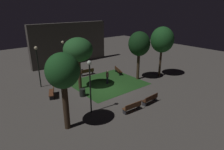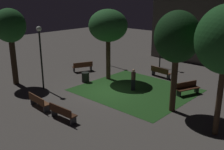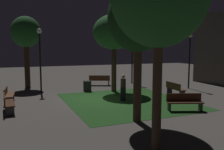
{
  "view_description": "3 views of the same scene",
  "coord_description": "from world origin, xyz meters",
  "px_view_note": "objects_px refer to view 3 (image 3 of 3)",
  "views": [
    {
      "loc": [
        -11.66,
        -15.18,
        8.55
      ],
      "look_at": [
        0.91,
        0.29,
        1.42
      ],
      "focal_mm": 30.6,
      "sensor_mm": 36.0,
      "label": 1
    },
    {
      "loc": [
        12.05,
        -12.84,
        6.66
      ],
      "look_at": [
        -0.15,
        0.45,
        1.12
      ],
      "focal_mm": 41.89,
      "sensor_mm": 36.0,
      "label": 2
    },
    {
      "loc": [
        13.82,
        -4.7,
        3.14
      ],
      "look_at": [
        1.02,
        0.67,
        1.61
      ],
      "focal_mm": 37.88,
      "sensor_mm": 36.0,
      "label": 3
    }
  ],
  "objects_px": {
    "bench_back_row": "(100,80)",
    "lamp_post_near_wall": "(40,49)",
    "bench_by_lamp": "(175,88)",
    "trash_bin": "(87,86)",
    "bench_corner": "(185,101)",
    "tree_lawn_side": "(114,33)",
    "lamp_post_plaza_west": "(190,51)",
    "pedestrian": "(123,87)",
    "tree_right_canopy": "(138,19)",
    "bench_front_right": "(8,94)",
    "lamp_post_path_center": "(132,49)",
    "bench_near_trees": "(7,103)",
    "tree_near_wall": "(26,33)"
  },
  "relations": [
    {
      "from": "bench_back_row",
      "to": "lamp_post_near_wall",
      "type": "distance_m",
      "value": 5.85
    },
    {
      "from": "bench_by_lamp",
      "to": "trash_bin",
      "type": "height_order",
      "value": "bench_by_lamp"
    },
    {
      "from": "bench_corner",
      "to": "bench_by_lamp",
      "type": "bearing_deg",
      "value": 149.15
    },
    {
      "from": "tree_lawn_side",
      "to": "trash_bin",
      "type": "xyz_separation_m",
      "value": [
        -0.8,
        -1.81,
        -3.93
      ]
    },
    {
      "from": "bench_by_lamp",
      "to": "tree_lawn_side",
      "type": "bearing_deg",
      "value": -132.33
    },
    {
      "from": "lamp_post_plaza_west",
      "to": "trash_bin",
      "type": "distance_m",
      "value": 8.47
    },
    {
      "from": "bench_by_lamp",
      "to": "pedestrian",
      "type": "bearing_deg",
      "value": -86.37
    },
    {
      "from": "tree_right_canopy",
      "to": "lamp_post_near_wall",
      "type": "relative_size",
      "value": 1.28
    },
    {
      "from": "bench_by_lamp",
      "to": "bench_corner",
      "type": "height_order",
      "value": "same"
    },
    {
      "from": "bench_by_lamp",
      "to": "bench_front_right",
      "type": "bearing_deg",
      "value": -100.93
    },
    {
      "from": "lamp_post_plaza_west",
      "to": "tree_right_canopy",
      "type": "bearing_deg",
      "value": -53.1
    },
    {
      "from": "lamp_post_path_center",
      "to": "pedestrian",
      "type": "distance_m",
      "value": 7.91
    },
    {
      "from": "tree_right_canopy",
      "to": "lamp_post_path_center",
      "type": "distance_m",
      "value": 11.61
    },
    {
      "from": "bench_near_trees",
      "to": "lamp_post_plaza_west",
      "type": "xyz_separation_m",
      "value": [
        -2.18,
        13.21,
        2.52
      ]
    },
    {
      "from": "bench_by_lamp",
      "to": "tree_near_wall",
      "type": "height_order",
      "value": "tree_near_wall"
    },
    {
      "from": "bench_back_row",
      "to": "tree_right_canopy",
      "type": "bearing_deg",
      "value": -10.79
    },
    {
      "from": "bench_by_lamp",
      "to": "lamp_post_near_wall",
      "type": "bearing_deg",
      "value": -120.14
    },
    {
      "from": "tree_right_canopy",
      "to": "pedestrian",
      "type": "xyz_separation_m",
      "value": [
        -3.88,
        1.18,
        -3.54
      ]
    },
    {
      "from": "bench_by_lamp",
      "to": "lamp_post_plaza_west",
      "type": "relative_size",
      "value": 0.42
    },
    {
      "from": "trash_bin",
      "to": "bench_near_trees",
      "type": "bearing_deg",
      "value": -52.7
    },
    {
      "from": "tree_lawn_side",
      "to": "lamp_post_path_center",
      "type": "relative_size",
      "value": 1.21
    },
    {
      "from": "bench_by_lamp",
      "to": "trash_bin",
      "type": "bearing_deg",
      "value": -126.57
    },
    {
      "from": "tree_right_canopy",
      "to": "pedestrian",
      "type": "bearing_deg",
      "value": 163.15
    },
    {
      "from": "tree_near_wall",
      "to": "lamp_post_plaza_west",
      "type": "distance_m",
      "value": 13.14
    },
    {
      "from": "tree_near_wall",
      "to": "lamp_post_plaza_west",
      "type": "bearing_deg",
      "value": 64.74
    },
    {
      "from": "bench_corner",
      "to": "tree_right_canopy",
      "type": "height_order",
      "value": "tree_right_canopy"
    },
    {
      "from": "tree_near_wall",
      "to": "bench_back_row",
      "type": "bearing_deg",
      "value": 77.83
    },
    {
      "from": "bench_front_right",
      "to": "bench_near_trees",
      "type": "height_order",
      "value": "same"
    },
    {
      "from": "bench_corner",
      "to": "tree_near_wall",
      "type": "bearing_deg",
      "value": -147.67
    },
    {
      "from": "tree_lawn_side",
      "to": "lamp_post_near_wall",
      "type": "height_order",
      "value": "tree_lawn_side"
    },
    {
      "from": "tree_right_canopy",
      "to": "lamp_post_near_wall",
      "type": "xyz_separation_m",
      "value": [
        -8.94,
        -3.08,
        -1.26
      ]
    },
    {
      "from": "bench_by_lamp",
      "to": "lamp_post_path_center",
      "type": "height_order",
      "value": "lamp_post_path_center"
    },
    {
      "from": "bench_back_row",
      "to": "tree_lawn_side",
      "type": "xyz_separation_m",
      "value": [
        3.2,
        -0.02,
        3.84
      ]
    },
    {
      "from": "lamp_post_path_center",
      "to": "lamp_post_plaza_west",
      "type": "bearing_deg",
      "value": 32.93
    },
    {
      "from": "bench_front_right",
      "to": "bench_back_row",
      "type": "bearing_deg",
      "value": 119.91
    },
    {
      "from": "bench_near_trees",
      "to": "bench_corner",
      "type": "bearing_deg",
      "value": 68.99
    },
    {
      "from": "bench_corner",
      "to": "tree_near_wall",
      "type": "xyz_separation_m",
      "value": [
        -10.95,
        -6.93,
        3.91
      ]
    },
    {
      "from": "tree_near_wall",
      "to": "lamp_post_path_center",
      "type": "bearing_deg",
      "value": 82.26
    },
    {
      "from": "tree_lawn_side",
      "to": "lamp_post_path_center",
      "type": "bearing_deg",
      "value": 135.34
    },
    {
      "from": "bench_front_right",
      "to": "lamp_post_path_center",
      "type": "bearing_deg",
      "value": 111.9
    },
    {
      "from": "bench_corner",
      "to": "tree_lawn_side",
      "type": "xyz_separation_m",
      "value": [
        -6.5,
        -1.13,
        3.84
      ]
    },
    {
      "from": "lamp_post_near_wall",
      "to": "bench_corner",
      "type": "bearing_deg",
      "value": 36.42
    },
    {
      "from": "tree_near_wall",
      "to": "lamp_post_near_wall",
      "type": "distance_m",
      "value": 3.01
    },
    {
      "from": "trash_bin",
      "to": "tree_lawn_side",
      "type": "bearing_deg",
      "value": 66.3
    },
    {
      "from": "pedestrian",
      "to": "tree_lawn_side",
      "type": "bearing_deg",
      "value": 166.5
    },
    {
      "from": "tree_near_wall",
      "to": "lamp_post_near_wall",
      "type": "height_order",
      "value": "tree_near_wall"
    },
    {
      "from": "bench_by_lamp",
      "to": "lamp_post_near_wall",
      "type": "distance_m",
      "value": 9.92
    },
    {
      "from": "bench_front_right",
      "to": "tree_near_wall",
      "type": "bearing_deg",
      "value": 165.58
    },
    {
      "from": "lamp_post_near_wall",
      "to": "trash_bin",
      "type": "relative_size",
      "value": 5.91
    },
    {
      "from": "bench_by_lamp",
      "to": "tree_lawn_side",
      "type": "relative_size",
      "value": 0.33
    }
  ]
}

